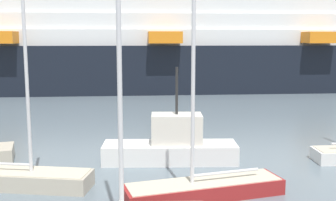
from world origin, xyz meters
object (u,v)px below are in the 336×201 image
(sailboat_4, at_px, (204,186))
(cruise_ship, at_px, (89,39))
(fishing_boat_1, at_px, (172,145))
(sailboat_1, at_px, (21,176))

(sailboat_4, relative_size, cruise_ship, 0.09)
(sailboat_4, distance_m, fishing_boat_1, 5.73)
(sailboat_1, relative_size, fishing_boat_1, 1.41)
(sailboat_4, distance_m, cruise_ship, 44.15)
(sailboat_1, bearing_deg, cruise_ship, 102.92)
(sailboat_1, bearing_deg, sailboat_4, -1.13)
(sailboat_1, height_order, cruise_ship, cruise_ship)
(fishing_boat_1, bearing_deg, cruise_ship, 106.72)
(cruise_ship, bearing_deg, sailboat_4, -77.72)
(fishing_boat_1, xyz_separation_m, cruise_ship, (-10.07, 36.58, 6.24))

